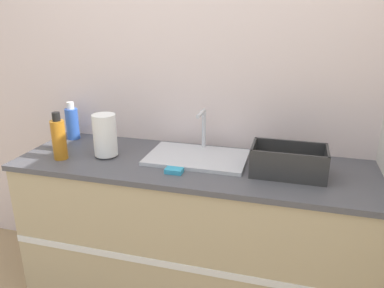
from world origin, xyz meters
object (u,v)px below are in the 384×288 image
at_px(sink, 197,156).
at_px(bottle_yellow, 58,134).
at_px(bottle_amber, 59,139).
at_px(dish_rack, 288,164).
at_px(bottle_blue, 72,123).
at_px(paper_towel_roll, 105,135).

relative_size(sink, bottle_yellow, 2.53).
bearing_deg(bottle_amber, dish_rack, 5.40).
relative_size(bottle_amber, bottle_blue, 1.11).
distance_m(bottle_amber, bottle_yellow, 0.17).
distance_m(bottle_amber, bottle_blue, 0.36).
bearing_deg(sink, bottle_amber, -164.64).
height_order(sink, paper_towel_roll, sink).
relative_size(bottle_amber, bottle_yellow, 1.23).
xyz_separation_m(paper_towel_roll, dish_rack, (1.01, 0.02, -0.07)).
relative_size(sink, dish_rack, 1.48).
height_order(dish_rack, bottle_blue, bottle_blue).
distance_m(sink, bottle_yellow, 0.85).
distance_m(dish_rack, bottle_blue, 1.39).
xyz_separation_m(bottle_yellow, bottle_blue, (-0.03, 0.20, 0.01)).
distance_m(paper_towel_roll, bottle_yellow, 0.33).
height_order(bottle_amber, bottle_yellow, bottle_amber).
bearing_deg(sink, bottle_yellow, -175.09).
bearing_deg(paper_towel_roll, sink, 11.42).
relative_size(sink, paper_towel_roll, 2.24).
bearing_deg(bottle_blue, paper_towel_roll, -32.97).
bearing_deg(bottle_yellow, bottle_blue, 98.33).
bearing_deg(paper_towel_roll, bottle_blue, 147.03).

